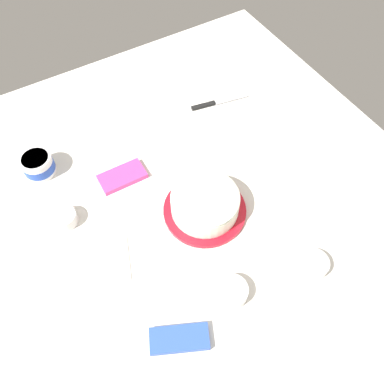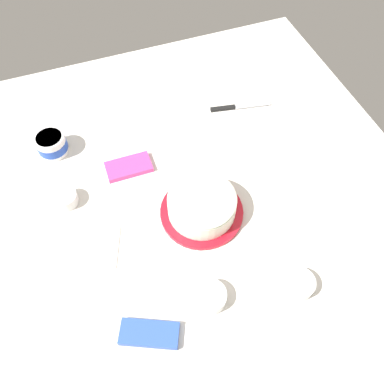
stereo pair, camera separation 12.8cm
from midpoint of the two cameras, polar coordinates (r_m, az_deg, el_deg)
ground_plane at (r=1.33m, az=2.04°, el=0.07°), size 1.54×1.54×0.00m
frosted_cake at (r=1.24m, az=4.38°, el=-2.15°), size 0.27×0.27×0.10m
frosting_tub at (r=1.46m, az=-17.15°, el=6.43°), size 0.11×0.11×0.07m
spreading_knife at (r=1.58m, az=8.54°, el=11.82°), size 0.24×0.06×0.01m
sprinkle_bowl_green at (r=1.21m, az=18.04°, el=-12.65°), size 0.09×0.09×0.04m
sprinkle_bowl_blue at (r=1.33m, az=-15.13°, el=-1.10°), size 0.08×0.08×0.04m
sprinkle_bowl_pink at (r=1.14m, az=5.89°, el=-14.96°), size 0.09×0.09×0.04m
candy_box_lower at (r=1.38m, az=-6.45°, el=3.40°), size 0.16×0.09×0.02m
candy_box_upper at (r=1.12m, az=-2.72°, el=-19.90°), size 0.17×0.13×0.02m
paper_napkin at (r=1.24m, az=-11.03°, el=-7.77°), size 0.19×0.19×0.01m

